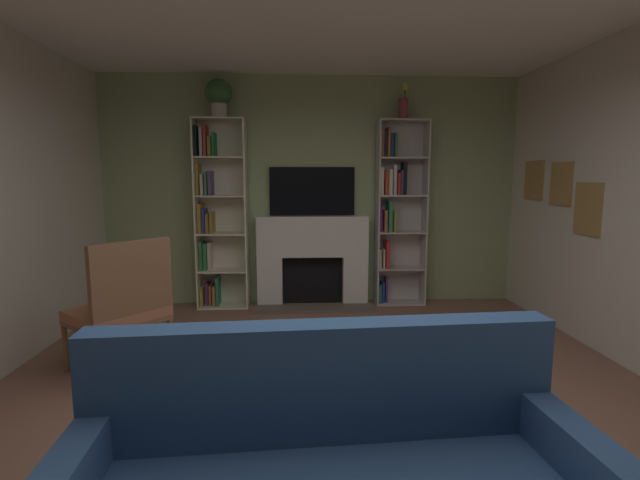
{
  "coord_description": "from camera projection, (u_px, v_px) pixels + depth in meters",
  "views": [
    {
      "loc": [
        -0.21,
        -2.71,
        1.61
      ],
      "look_at": [
        0.0,
        1.23,
        1.06
      ],
      "focal_mm": 25.77,
      "sensor_mm": 36.0,
      "label": 1
    }
  ],
  "objects": [
    {
      "name": "tv",
      "position": [
        312.0,
        191.0,
        5.73
      ],
      "size": [
        1.06,
        0.06,
        0.6
      ],
      "primitive_type": "cube",
      "color": "black",
      "rests_on": "fireplace"
    },
    {
      "name": "potted_plant",
      "position": [
        219.0,
        95.0,
        5.4
      ],
      "size": [
        0.32,
        0.32,
        0.46
      ],
      "color": "silver",
      "rests_on": "bookshelf_left"
    },
    {
      "name": "wall_back_accent",
      "position": [
        312.0,
        192.0,
        5.79
      ],
      "size": [
        5.26,
        0.06,
        2.83
      ],
      "primitive_type": "cube",
      "color": "#95AA77",
      "rests_on": "ground_plane"
    },
    {
      "name": "bookshelf_left",
      "position": [
        216.0,
        216.0,
        5.62
      ],
      "size": [
        0.61,
        0.33,
        2.29
      ],
      "color": "silver",
      "rests_on": "ground_plane"
    },
    {
      "name": "vase_with_flowers",
      "position": [
        404.0,
        106.0,
        5.53
      ],
      "size": [
        0.12,
        0.12,
        0.43
      ],
      "color": "brown",
      "rests_on": "bookshelf_right"
    },
    {
      "name": "ground_plane",
      "position": [
        331.0,
        432.0,
        2.91
      ],
      "size": [
        7.39,
        7.39,
        0.0
      ],
      "primitive_type": "plane",
      "color": "#855C49"
    },
    {
      "name": "bookshelf_right",
      "position": [
        395.0,
        209.0,
        5.74
      ],
      "size": [
        0.61,
        0.29,
        2.29
      ],
      "color": "beige",
      "rests_on": "ground_plane"
    },
    {
      "name": "fireplace",
      "position": [
        313.0,
        258.0,
        5.76
      ],
      "size": [
        1.48,
        0.54,
        1.12
      ],
      "color": "white",
      "rests_on": "ground_plane"
    },
    {
      "name": "armchair",
      "position": [
        122.0,
        305.0,
        3.76
      ],
      "size": [
        0.89,
        0.9,
        1.1
      ],
      "color": "brown",
      "rests_on": "ground_plane"
    }
  ]
}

